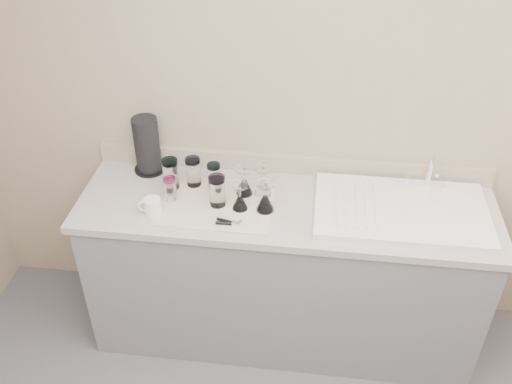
# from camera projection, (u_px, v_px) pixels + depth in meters

# --- Properties ---
(room_envelope) EXTENTS (3.54, 3.50, 2.52)m
(room_envelope) POSITION_uv_depth(u_px,v_px,m) (255.00, 284.00, 1.44)
(room_envelope) COLOR #4D4D52
(room_envelope) RESTS_ON ground
(counter_unit) EXTENTS (2.06, 0.62, 0.90)m
(counter_unit) POSITION_uv_depth(u_px,v_px,m) (284.00, 271.00, 3.06)
(counter_unit) COLOR slate
(counter_unit) RESTS_ON ground
(sink_unit) EXTENTS (0.82, 0.50, 0.22)m
(sink_unit) POSITION_uv_depth(u_px,v_px,m) (401.00, 210.00, 2.73)
(sink_unit) COLOR white
(sink_unit) RESTS_ON counter_unit
(dish_towel) EXTENTS (0.55, 0.42, 0.01)m
(dish_towel) POSITION_uv_depth(u_px,v_px,m) (217.00, 203.00, 2.79)
(dish_towel) COLOR silver
(dish_towel) RESTS_ON counter_unit
(tumbler_teal) EXTENTS (0.08, 0.08, 0.16)m
(tumbler_teal) POSITION_uv_depth(u_px,v_px,m) (171.00, 174.00, 2.85)
(tumbler_teal) COLOR white
(tumbler_teal) RESTS_ON dish_towel
(tumbler_cyan) EXTENTS (0.08, 0.08, 0.15)m
(tumbler_cyan) POSITION_uv_depth(u_px,v_px,m) (193.00, 172.00, 2.87)
(tumbler_cyan) COLOR white
(tumbler_cyan) RESTS_ON dish_towel
(tumbler_purple) EXTENTS (0.07, 0.07, 0.13)m
(tumbler_purple) POSITION_uv_depth(u_px,v_px,m) (214.00, 176.00, 2.86)
(tumbler_purple) COLOR white
(tumbler_purple) RESTS_ON dish_towel
(tumbler_magenta) EXTENTS (0.06, 0.06, 0.12)m
(tumbler_magenta) POSITION_uv_depth(u_px,v_px,m) (170.00, 189.00, 2.78)
(tumbler_magenta) COLOR white
(tumbler_magenta) RESTS_ON dish_towel
(tumbler_lavender) EXTENTS (0.08, 0.08, 0.16)m
(tumbler_lavender) POSITION_uv_depth(u_px,v_px,m) (217.00, 191.00, 2.73)
(tumbler_lavender) COLOR white
(tumbler_lavender) RESTS_ON dish_towel
(goblet_back_left) EXTENTS (0.08, 0.08, 0.15)m
(goblet_back_left) POSITION_uv_depth(u_px,v_px,m) (244.00, 185.00, 2.83)
(goblet_back_left) COLOR white
(goblet_back_left) RESTS_ON dish_towel
(goblet_back_right) EXTENTS (0.09, 0.09, 0.16)m
(goblet_back_right) POSITION_uv_depth(u_px,v_px,m) (263.00, 185.00, 2.82)
(goblet_back_right) COLOR white
(goblet_back_right) RESTS_ON dish_towel
(goblet_front_left) EXTENTS (0.08, 0.08, 0.14)m
(goblet_front_left) POSITION_uv_depth(u_px,v_px,m) (240.00, 201.00, 2.73)
(goblet_front_left) COLOR white
(goblet_front_left) RESTS_ON dish_towel
(goblet_front_right) EXTENTS (0.09, 0.09, 0.15)m
(goblet_front_right) POSITION_uv_depth(u_px,v_px,m) (265.00, 201.00, 2.72)
(goblet_front_right) COLOR white
(goblet_front_right) RESTS_ON dish_towel
(can_opener) EXTENTS (0.13, 0.05, 0.02)m
(can_opener) POSITION_uv_depth(u_px,v_px,m) (229.00, 223.00, 2.65)
(can_opener) COLOR silver
(can_opener) RESTS_ON dish_towel
(white_mug) EXTENTS (0.12, 0.09, 0.08)m
(white_mug) POSITION_uv_depth(u_px,v_px,m) (152.00, 206.00, 2.71)
(white_mug) COLOR white
(white_mug) RESTS_ON counter_unit
(paper_towel_roll) EXTENTS (0.16, 0.16, 0.31)m
(paper_towel_roll) POSITION_uv_depth(u_px,v_px,m) (147.00, 146.00, 2.95)
(paper_towel_roll) COLOR black
(paper_towel_roll) RESTS_ON counter_unit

